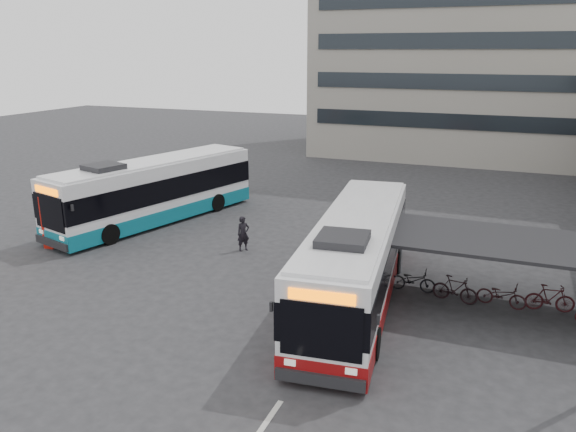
% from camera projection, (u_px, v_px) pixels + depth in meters
% --- Properties ---
extents(ground, '(120.00, 120.00, 0.00)m').
position_uv_depth(ground, '(272.00, 306.00, 20.32)').
color(ground, '#28282B').
rests_on(ground, ground).
extents(bike_shelter, '(10.00, 4.00, 2.54)m').
position_uv_depth(bike_shelter, '(528.00, 273.00, 19.58)').
color(bike_shelter, '#595B60').
rests_on(bike_shelter, ground).
extents(office_block, '(30.00, 15.00, 25.00)m').
position_uv_depth(office_block, '(507.00, 5.00, 46.73)').
color(office_block, gray).
rests_on(office_block, ground).
extents(road_markings, '(0.15, 7.60, 0.01)m').
position_uv_depth(road_markings, '(309.00, 360.00, 16.75)').
color(road_markings, beige).
rests_on(road_markings, ground).
extents(bus_main, '(3.86, 12.15, 3.53)m').
position_uv_depth(bus_main, '(356.00, 260.00, 20.21)').
color(bus_main, white).
rests_on(bus_main, ground).
extents(bus_teal, '(5.81, 12.44, 3.60)m').
position_uv_depth(bus_teal, '(155.00, 191.00, 29.98)').
color(bus_teal, white).
rests_on(bus_teal, ground).
extents(pedestrian, '(0.69, 0.70, 1.63)m').
position_uv_depth(pedestrian, '(243.00, 234.00, 25.75)').
color(pedestrian, black).
rests_on(pedestrian, ground).
extents(sign_totem_mid, '(0.54, 0.20, 2.49)m').
position_uv_depth(sign_totem_mid, '(46.00, 222.00, 25.88)').
color(sign_totem_mid, '#AA130A').
rests_on(sign_totem_mid, ground).
extents(sign_totem_north, '(0.57, 0.23, 2.63)m').
position_uv_depth(sign_totem_north, '(90.00, 196.00, 30.14)').
color(sign_totem_north, '#AA130A').
rests_on(sign_totem_north, ground).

